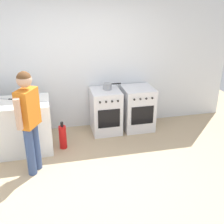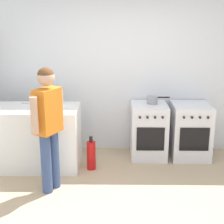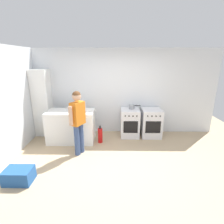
{
  "view_description": "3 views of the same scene",
  "coord_description": "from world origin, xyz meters",
  "px_view_note": "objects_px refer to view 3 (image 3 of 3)",
  "views": [
    {
      "loc": [
        -0.65,
        -3.32,
        2.58
      ],
      "look_at": [
        0.29,
        0.76,
        0.76
      ],
      "focal_mm": 45.0,
      "sensor_mm": 36.0,
      "label": 1
    },
    {
      "loc": [
        -0.16,
        -3.48,
        2.2
      ],
      "look_at": [
        -0.21,
        0.9,
        0.93
      ],
      "focal_mm": 55.0,
      "sensor_mm": 36.0,
      "label": 2
    },
    {
      "loc": [
        -0.12,
        -3.42,
        2.29
      ],
      "look_at": [
        -0.18,
        0.73,
        1.02
      ],
      "focal_mm": 28.0,
      "sensor_mm": 36.0,
      "label": 3
    }
  ],
  "objects_px": {
    "oven_right": "(151,123)",
    "knife_carving": "(70,109)",
    "pot": "(132,107)",
    "person": "(78,118)",
    "knife_bread": "(86,112)",
    "recycling_crate_lower": "(19,175)",
    "larder_cabinet": "(43,103)",
    "fire_extinguisher": "(100,135)",
    "oven_left": "(130,123)"
  },
  "relations": [
    {
      "from": "oven_right",
      "to": "knife_carving",
      "type": "bearing_deg",
      "value": -174.87
    },
    {
      "from": "oven_right",
      "to": "pot",
      "type": "relative_size",
      "value": 2.44
    },
    {
      "from": "person",
      "to": "knife_bread",
      "type": "bearing_deg",
      "value": 82.69
    },
    {
      "from": "knife_carving",
      "to": "recycling_crate_lower",
      "type": "relative_size",
      "value": 0.61
    },
    {
      "from": "oven_right",
      "to": "larder_cabinet",
      "type": "relative_size",
      "value": 0.42
    },
    {
      "from": "recycling_crate_lower",
      "to": "oven_right",
      "type": "bearing_deg",
      "value": 36.35
    },
    {
      "from": "oven_right",
      "to": "recycling_crate_lower",
      "type": "distance_m",
      "value": 3.68
    },
    {
      "from": "pot",
      "to": "larder_cabinet",
      "type": "distance_m",
      "value": 2.7
    },
    {
      "from": "oven_right",
      "to": "larder_cabinet",
      "type": "xyz_separation_m",
      "value": [
        -3.3,
        0.1,
        0.57
      ]
    },
    {
      "from": "fire_extinguisher",
      "to": "knife_carving",
      "type": "bearing_deg",
      "value": 163.23
    },
    {
      "from": "oven_left",
      "to": "knife_bread",
      "type": "distance_m",
      "value": 1.42
    },
    {
      "from": "knife_carving",
      "to": "recycling_crate_lower",
      "type": "bearing_deg",
      "value": -106.06
    },
    {
      "from": "pot",
      "to": "knife_carving",
      "type": "distance_m",
      "value": 1.81
    },
    {
      "from": "oven_right",
      "to": "recycling_crate_lower",
      "type": "xyz_separation_m",
      "value": [
        -2.96,
        -2.18,
        -0.29
      ]
    },
    {
      "from": "pot",
      "to": "person",
      "type": "height_order",
      "value": "person"
    },
    {
      "from": "knife_bread",
      "to": "recycling_crate_lower",
      "type": "relative_size",
      "value": 0.66
    },
    {
      "from": "fire_extinguisher",
      "to": "recycling_crate_lower",
      "type": "relative_size",
      "value": 0.96
    },
    {
      "from": "oven_left",
      "to": "fire_extinguisher",
      "type": "bearing_deg",
      "value": -151.22
    },
    {
      "from": "knife_bread",
      "to": "oven_right",
      "type": "bearing_deg",
      "value": 13.29
    },
    {
      "from": "oven_right",
      "to": "knife_bread",
      "type": "distance_m",
      "value": 2.02
    },
    {
      "from": "oven_right",
      "to": "pot",
      "type": "xyz_separation_m",
      "value": [
        -0.6,
        0.05,
        0.48
      ]
    },
    {
      "from": "pot",
      "to": "fire_extinguisher",
      "type": "xyz_separation_m",
      "value": [
        -0.92,
        -0.53,
        -0.69
      ]
    },
    {
      "from": "oven_right",
      "to": "fire_extinguisher",
      "type": "height_order",
      "value": "oven_right"
    },
    {
      "from": "oven_right",
      "to": "person",
      "type": "bearing_deg",
      "value": -151.44
    },
    {
      "from": "recycling_crate_lower",
      "to": "larder_cabinet",
      "type": "relative_size",
      "value": 0.26
    },
    {
      "from": "oven_left",
      "to": "larder_cabinet",
      "type": "bearing_deg",
      "value": 177.79
    },
    {
      "from": "knife_bread",
      "to": "person",
      "type": "xyz_separation_m",
      "value": [
        -0.08,
        -0.63,
        0.04
      ]
    },
    {
      "from": "knife_carving",
      "to": "oven_left",
      "type": "bearing_deg",
      "value": 7.02
    },
    {
      "from": "oven_left",
      "to": "recycling_crate_lower",
      "type": "height_order",
      "value": "oven_left"
    },
    {
      "from": "knife_carving",
      "to": "person",
      "type": "bearing_deg",
      "value": -65.13
    },
    {
      "from": "oven_left",
      "to": "knife_carving",
      "type": "distance_m",
      "value": 1.82
    },
    {
      "from": "person",
      "to": "fire_extinguisher",
      "type": "bearing_deg",
      "value": 52.07
    },
    {
      "from": "fire_extinguisher",
      "to": "knife_bread",
      "type": "bearing_deg",
      "value": 176.02
    },
    {
      "from": "oven_right",
      "to": "person",
      "type": "height_order",
      "value": "person"
    },
    {
      "from": "oven_left",
      "to": "pot",
      "type": "xyz_separation_m",
      "value": [
        0.05,
        0.05,
        0.48
      ]
    },
    {
      "from": "knife_carving",
      "to": "fire_extinguisher",
      "type": "distance_m",
      "value": 1.14
    },
    {
      "from": "oven_left",
      "to": "larder_cabinet",
      "type": "height_order",
      "value": "larder_cabinet"
    },
    {
      "from": "knife_carving",
      "to": "larder_cabinet",
      "type": "distance_m",
      "value": 0.97
    },
    {
      "from": "larder_cabinet",
      "to": "oven_left",
      "type": "bearing_deg",
      "value": -2.21
    },
    {
      "from": "person",
      "to": "knife_carving",
      "type": "bearing_deg",
      "value": 114.87
    },
    {
      "from": "knife_carving",
      "to": "larder_cabinet",
      "type": "height_order",
      "value": "larder_cabinet"
    },
    {
      "from": "oven_left",
      "to": "pot",
      "type": "relative_size",
      "value": 2.44
    },
    {
      "from": "knife_carving",
      "to": "larder_cabinet",
      "type": "bearing_deg",
      "value": 160.74
    },
    {
      "from": "larder_cabinet",
      "to": "recycling_crate_lower",
      "type": "bearing_deg",
      "value": -81.45
    },
    {
      "from": "pot",
      "to": "fire_extinguisher",
      "type": "distance_m",
      "value": 1.26
    },
    {
      "from": "oven_left",
      "to": "person",
      "type": "relative_size",
      "value": 0.54
    },
    {
      "from": "knife_bread",
      "to": "person",
      "type": "bearing_deg",
      "value": -97.31
    },
    {
      "from": "pot",
      "to": "knife_carving",
      "type": "relative_size",
      "value": 1.1
    },
    {
      "from": "knife_bread",
      "to": "pot",
      "type": "bearing_deg",
      "value": 20.84
    },
    {
      "from": "knife_bread",
      "to": "recycling_crate_lower",
      "type": "xyz_separation_m",
      "value": [
        -1.05,
        -1.72,
        -0.76
      ]
    }
  ]
}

